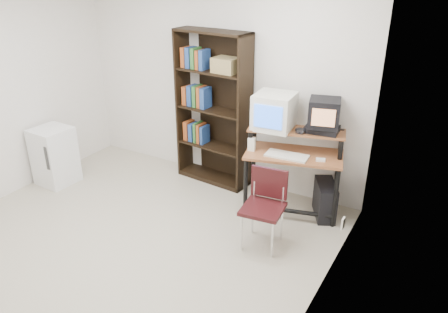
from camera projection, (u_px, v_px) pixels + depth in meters
The scene contains 17 objects.
floor at pixel (119, 248), 4.53m from camera, with size 4.00×4.00×0.01m, color #B9B099.
back_wall at pixel (217, 82), 5.57m from camera, with size 4.00×0.01×2.60m, color silver.
right_wall at pixel (314, 182), 3.08m from camera, with size 0.01×4.00×2.60m, color silver.
computer_desk at pixel (294, 158), 4.96m from camera, with size 1.19×0.81×0.98m.
crt_monitor at pixel (274, 111), 4.91m from camera, with size 0.46×0.47×0.40m.
vcr at pixel (322, 130), 4.83m from camera, with size 0.36×0.26×0.08m, color black.
crt_tv at pixel (324, 113), 4.75m from camera, with size 0.40×0.40×0.31m.
cd_spindle at pixel (300, 132), 4.82m from camera, with size 0.12×0.12×0.05m, color #26262B.
keyboard at pixel (287, 156), 4.84m from camera, with size 0.47×0.21×0.04m, color silver.
mousepad at pixel (319, 161), 4.75m from camera, with size 0.22×0.18×0.01m, color black.
mouse at pixel (321, 160), 4.74m from camera, with size 0.10×0.06×0.03m, color white.
desk_speaker at pixel (252, 145), 4.97m from camera, with size 0.08×0.07×0.17m, color silver.
pc_tower at pixel (325, 200), 5.02m from camera, with size 0.20×0.45×0.42m, color black.
school_chair at pixel (265, 200), 4.43m from camera, with size 0.45×0.45×0.81m.
bookshelf at pixel (214, 108), 5.56m from camera, with size 1.01×0.41×1.97m.
mini_fridge at pixel (55, 156), 5.72m from camera, with size 0.47×0.48×0.76m.
wall_outlet at pixel (343, 223), 4.40m from camera, with size 0.02×0.08×0.12m, color beige.
Camera 1 is at (2.82, -2.68, 2.73)m, focal length 35.00 mm.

